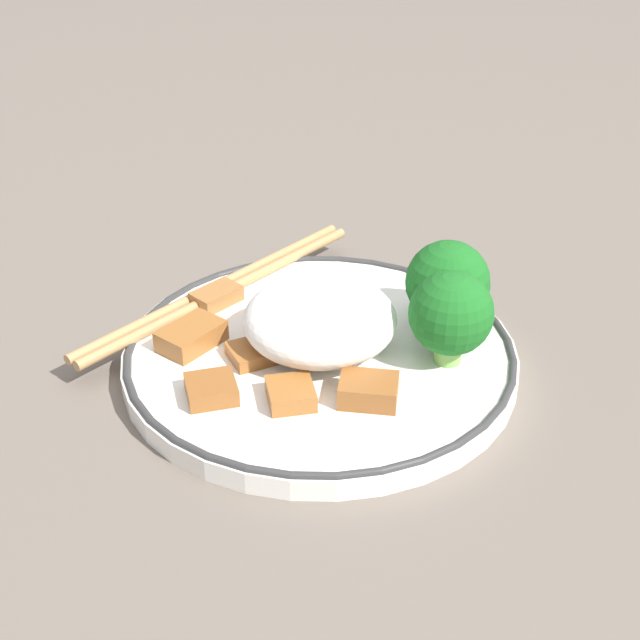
# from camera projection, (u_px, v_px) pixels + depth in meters

# --- Properties ---
(ground_plane) EXTENTS (3.00, 3.00, 0.00)m
(ground_plane) POSITION_uv_depth(u_px,v_px,m) (320.00, 366.00, 0.54)
(ground_plane) COLOR #665B51
(plate) EXTENTS (0.24, 0.24, 0.02)m
(plate) POSITION_uv_depth(u_px,v_px,m) (320.00, 355.00, 0.53)
(plate) COLOR white
(plate) RESTS_ON ground_plane
(rice_mound) EXTENTS (0.09, 0.09, 0.04)m
(rice_mound) POSITION_uv_depth(u_px,v_px,m) (315.00, 319.00, 0.52)
(rice_mound) COLOR white
(rice_mound) RESTS_ON plate
(broccoli_back_left) EXTENTS (0.05, 0.05, 0.06)m
(broccoli_back_left) POSITION_uv_depth(u_px,v_px,m) (451.00, 314.00, 0.50)
(broccoli_back_left) COLOR #7FB756
(broccoli_back_left) RESTS_ON plate
(broccoli_back_center) EXTENTS (0.05, 0.05, 0.06)m
(broccoli_back_center) POSITION_uv_depth(u_px,v_px,m) (448.00, 283.00, 0.54)
(broccoli_back_center) COLOR #7FB756
(broccoli_back_center) RESTS_ON plate
(meat_near_front) EXTENTS (0.03, 0.03, 0.01)m
(meat_near_front) POSITION_uv_depth(u_px,v_px,m) (324.00, 298.00, 0.57)
(meat_near_front) COLOR brown
(meat_near_front) RESTS_ON plate
(meat_near_left) EXTENTS (0.05, 0.04, 0.01)m
(meat_near_left) POSITION_uv_depth(u_px,v_px,m) (191.00, 336.00, 0.53)
(meat_near_left) COLOR #995B28
(meat_near_left) RESTS_ON plate
(meat_near_right) EXTENTS (0.03, 0.03, 0.01)m
(meat_near_right) POSITION_uv_depth(u_px,v_px,m) (255.00, 357.00, 0.52)
(meat_near_right) COLOR #995B28
(meat_near_right) RESTS_ON plate
(meat_near_back) EXTENTS (0.04, 0.04, 0.01)m
(meat_near_back) POSITION_uv_depth(u_px,v_px,m) (283.00, 317.00, 0.55)
(meat_near_back) COLOR #995B28
(meat_near_back) RESTS_ON plate
(meat_on_rice_edge) EXTENTS (0.03, 0.03, 0.01)m
(meat_on_rice_edge) POSITION_uv_depth(u_px,v_px,m) (211.00, 389.00, 0.49)
(meat_on_rice_edge) COLOR brown
(meat_on_rice_edge) RESTS_ON plate
(meat_mid_left) EXTENTS (0.03, 0.03, 0.01)m
(meat_mid_left) POSITION_uv_depth(u_px,v_px,m) (291.00, 394.00, 0.48)
(meat_mid_left) COLOR #995B28
(meat_mid_left) RESTS_ON plate
(meat_mid_right) EXTENTS (0.04, 0.04, 0.01)m
(meat_mid_right) POSITION_uv_depth(u_px,v_px,m) (368.00, 390.00, 0.48)
(meat_mid_right) COLOR brown
(meat_mid_right) RESTS_ON plate
(meat_far_scatter) EXTENTS (0.04, 0.03, 0.01)m
(meat_far_scatter) POSITION_uv_depth(u_px,v_px,m) (216.00, 296.00, 0.57)
(meat_far_scatter) COLOR #9E6633
(meat_far_scatter) RESTS_ON plate
(chopsticks) EXTENTS (0.20, 0.14, 0.01)m
(chopsticks) POSITION_uv_depth(u_px,v_px,m) (221.00, 289.00, 0.59)
(chopsticks) COLOR #AD8451
(chopsticks) RESTS_ON plate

